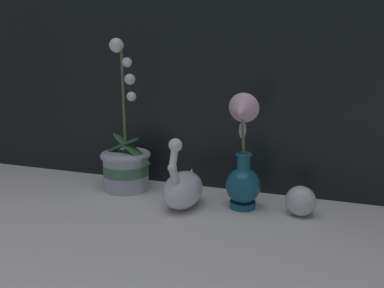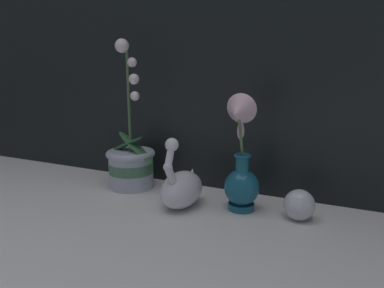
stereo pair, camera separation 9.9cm
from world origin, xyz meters
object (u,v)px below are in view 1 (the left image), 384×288
object	(u,v)px
swan_figurine	(183,187)
glass_sphere	(301,201)
orchid_potted_plant	(126,163)
blue_vase	(243,167)

from	to	relation	value
swan_figurine	glass_sphere	size ratio (longest dim) A/B	2.58
orchid_potted_plant	blue_vase	world-z (taller)	orchid_potted_plant
swan_figurine	glass_sphere	distance (m)	0.30
orchid_potted_plant	glass_sphere	xyz separation A→B (m)	(0.51, -0.03, -0.04)
glass_sphere	swan_figurine	bearing A→B (deg)	-171.39
orchid_potted_plant	swan_figurine	world-z (taller)	orchid_potted_plant
swan_figurine	blue_vase	bearing A→B (deg)	13.49
orchid_potted_plant	glass_sphere	world-z (taller)	orchid_potted_plant
blue_vase	orchid_potted_plant	bearing A→B (deg)	173.37
swan_figurine	blue_vase	size ratio (longest dim) A/B	0.64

